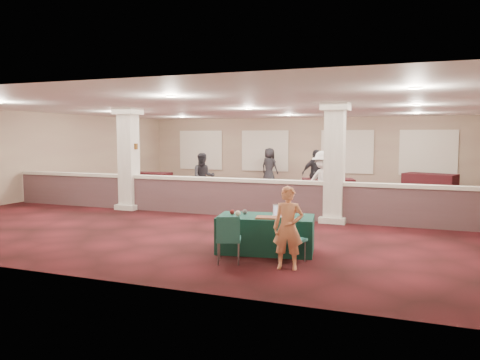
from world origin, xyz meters
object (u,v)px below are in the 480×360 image
at_px(far_table_front_right, 420,204).
at_px(far_table_back_center, 328,189).
at_px(attendee_b, 323,182).
at_px(near_table, 266,234).
at_px(woman, 288,228).
at_px(conf_chair_main, 289,236).
at_px(far_table_front_left, 130,190).
at_px(conf_chair_side, 228,235).
at_px(far_table_front_center, 285,196).
at_px(attendee_a, 203,177).
at_px(far_table_back_right, 430,184).
at_px(attendee_c, 315,174).
at_px(attendee_d, 269,167).
at_px(far_table_back_left, 153,180).

xyz_separation_m(far_table_front_right, far_table_back_center, (-3.20, 2.90, 0.02)).
height_order(far_table_front_right, attendee_b, attendee_b).
height_order(near_table, attendee_b, attendee_b).
relative_size(woman, far_table_front_right, 0.82).
relative_size(conf_chair_main, far_table_front_left, 0.50).
bearing_deg(conf_chair_side, attendee_b, 66.16).
xyz_separation_m(conf_chair_main, far_table_front_center, (-1.78, 6.21, -0.10)).
bearing_deg(attendee_a, woman, -84.37).
distance_m(far_table_back_right, attendee_c, 5.16).
relative_size(conf_chair_side, attendee_b, 0.47).
distance_m(far_table_front_left, attendee_a, 2.85).
xyz_separation_m(conf_chair_main, woman, (0.08, -0.38, 0.23)).
height_order(far_table_front_center, attendee_c, attendee_c).
height_order(far_table_back_right, attendee_d, attendee_d).
relative_size(far_table_back_left, far_table_back_center, 0.89).
bearing_deg(woman, attendee_b, 87.86).
bearing_deg(attendee_a, far_table_back_center, -1.99).
relative_size(woman, attendee_c, 0.80).
relative_size(far_table_back_center, attendee_d, 1.05).
bearing_deg(far_table_front_center, attendee_a, 166.39).
bearing_deg(attendee_d, attendee_a, 102.74).
relative_size(far_table_front_left, attendee_a, 0.99).
height_order(attendee_b, attendee_c, attendee_b).
bearing_deg(attendee_c, conf_chair_main, -117.99).
relative_size(woman, attendee_b, 0.78).
bearing_deg(far_table_front_left, far_table_back_left, 109.59).
height_order(near_table, conf_chair_side, conf_chair_side).
xyz_separation_m(conf_chair_main, far_table_back_left, (-9.13, 10.23, -0.17)).
relative_size(far_table_front_right, far_table_back_center, 0.96).
relative_size(far_table_back_center, attendee_b, 0.99).
distance_m(far_table_front_left, far_table_back_center, 7.35).
height_order(attendee_c, attendee_d, attendee_c).
distance_m(conf_chair_side, woman, 1.12).
xyz_separation_m(woman, far_table_front_center, (-1.85, 6.60, -0.33)).
height_order(far_table_front_center, far_table_back_right, far_table_back_right).
bearing_deg(conf_chair_side, far_table_back_center, 70.14).
distance_m(near_table, attendee_d, 12.85).
bearing_deg(conf_chair_side, attendee_a, 99.06).
distance_m(far_table_back_left, far_table_back_center, 8.27).
bearing_deg(conf_chair_side, attendee_d, 84.84).
xyz_separation_m(far_table_front_right, far_table_back_left, (-11.40, 4.01, -0.03)).
xyz_separation_m(far_table_back_center, attendee_c, (-0.46, -0.12, 0.54)).
relative_size(conf_chair_side, attendee_d, 0.50).
distance_m(conf_chair_side, attendee_a, 8.47).
bearing_deg(conf_chair_main, attendee_b, 114.79).
xyz_separation_m(conf_chair_side, woman, (1.10, 0.06, 0.21)).
bearing_deg(far_table_front_left, far_table_front_right, -1.58).
bearing_deg(attendee_c, far_table_back_right, 1.42).
relative_size(far_table_front_left, attendee_d, 0.97).
bearing_deg(far_table_front_left, near_table, -39.36).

